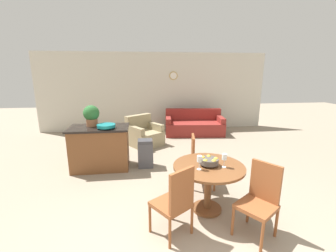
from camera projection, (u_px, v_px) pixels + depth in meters
wall_back at (155, 92)px, 7.94m from camera, size 8.00×0.09×2.70m
dining_table at (208, 176)px, 3.30m from camera, size 1.04×1.04×0.72m
dining_chair_near_left at (175, 200)px, 2.77m from camera, size 0.58×0.58×0.95m
dining_chair_near_right at (260, 198)px, 2.82m from camera, size 0.58×0.58×0.95m
dining_chair_far_side at (199, 159)px, 4.05m from camera, size 0.49×0.49×0.95m
fruit_bowl at (209, 161)px, 3.24m from camera, size 0.27×0.27×0.13m
wine_glass_left at (199, 159)px, 3.09m from camera, size 0.07×0.07×0.20m
wine_glass_right at (224, 157)px, 3.17m from camera, size 0.07×0.07×0.20m
kitchen_island at (100, 148)px, 4.82m from camera, size 1.23×0.71×0.92m
teal_bowl at (106, 126)px, 4.58m from camera, size 0.37×0.37×0.09m
potted_plant at (91, 115)px, 4.75m from camera, size 0.33×0.33×0.44m
trash_bin at (145, 153)px, 4.92m from camera, size 0.33×0.28×0.62m
couch at (194, 126)px, 7.56m from camera, size 1.98×1.10×0.81m
armchair at (144, 135)px, 6.42m from camera, size 1.14×1.14×0.83m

